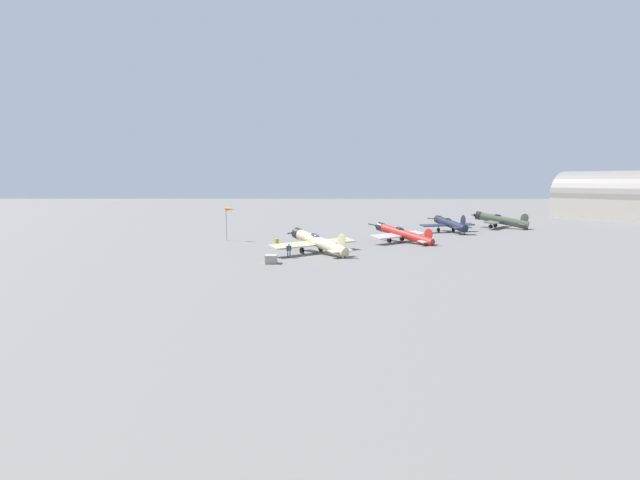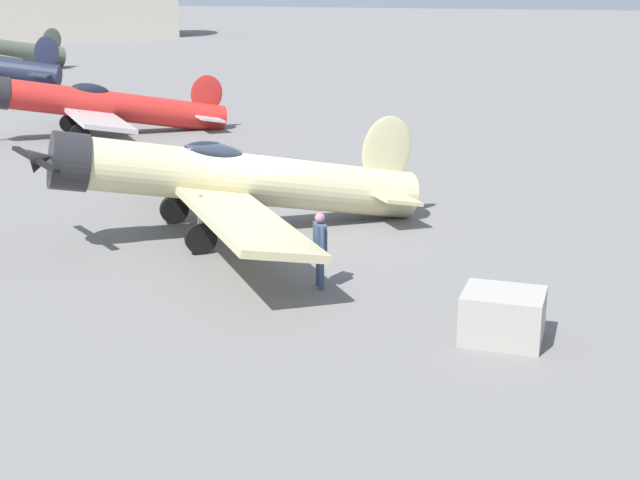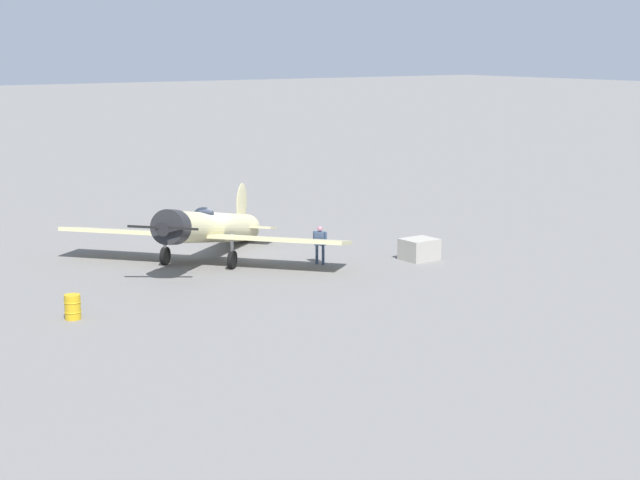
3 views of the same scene
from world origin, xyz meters
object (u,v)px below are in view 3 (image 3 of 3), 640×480
Objects in this scene: airplane_foreground at (208,228)px; ground_crew_mechanic at (320,241)px; equipment_crate at (419,249)px; fuel_drum at (73,307)px.

airplane_foreground is 6.56× the size of ground_crew_mechanic.
equipment_crate is at bearing 107.16° from airplane_foreground.
ground_crew_mechanic is 4.65m from equipment_crate.
airplane_foreground is 10.65m from fuel_drum.
airplane_foreground is 7.36× the size of equipment_crate.
airplane_foreground reaches higher than equipment_crate.
fuel_drum is (8.75, 5.99, -1.05)m from airplane_foreground.
ground_crew_mechanic is at bearing -22.01° from equipment_crate.
airplane_foreground reaches higher than ground_crew_mechanic.
equipment_crate reaches higher than fuel_drum.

